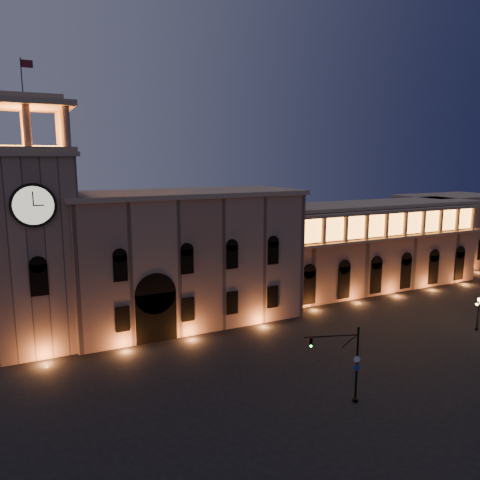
% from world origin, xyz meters
% --- Properties ---
extents(ground, '(160.00, 160.00, 0.00)m').
position_xyz_m(ground, '(0.00, 0.00, 0.00)').
color(ground, black).
rests_on(ground, ground).
extents(government_building, '(30.80, 12.80, 17.60)m').
position_xyz_m(government_building, '(-2.08, 21.93, 8.77)').
color(government_building, '#91705F').
rests_on(government_building, ground).
extents(clock_tower, '(9.80, 9.80, 32.40)m').
position_xyz_m(clock_tower, '(-20.50, 20.98, 12.50)').
color(clock_tower, '#91705F').
rests_on(clock_tower, ground).
extents(colonnade_wing, '(40.60, 11.50, 14.50)m').
position_xyz_m(colonnade_wing, '(32.00, 23.92, 7.33)').
color(colonnade_wing, '#8B6B59').
rests_on(colonnade_wing, ground).
extents(secondary_building, '(20.00, 12.00, 14.00)m').
position_xyz_m(secondary_building, '(58.00, 30.00, 7.00)').
color(secondary_building, '#8B6B59').
rests_on(secondary_building, ground).
extents(traffic_light, '(4.96, 1.90, 7.12)m').
position_xyz_m(traffic_light, '(3.29, -5.42, 3.74)').
color(traffic_light, black).
rests_on(traffic_light, ground).
extents(street_lamp_near, '(1.48, 0.51, 4.30)m').
position_xyz_m(street_lamp_near, '(30.00, 1.57, 2.56)').
color(street_lamp_near, black).
rests_on(street_lamp_near, ground).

